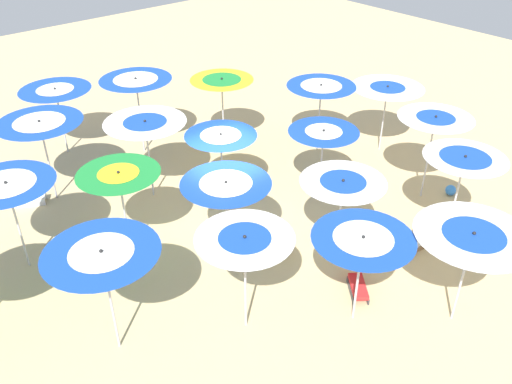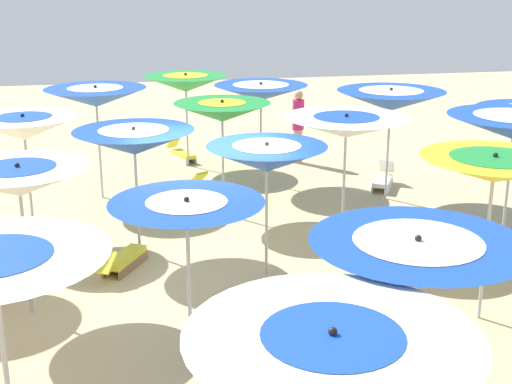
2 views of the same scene
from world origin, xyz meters
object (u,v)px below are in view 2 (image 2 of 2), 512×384
(lounger_3, at_px, (123,259))
(beach_umbrella_13, at_px, (187,215))
(beach_umbrella_1, at_px, (96,97))
(beach_umbrella_17, at_px, (494,169))
(beach_umbrella_11, at_px, (346,127))
(lounger_1, at_px, (213,194))
(beach_umbrella_5, at_px, (261,92))
(beach_umbrella_2, at_px, (24,128))
(beachgoer_0, at_px, (298,125))
(beach_umbrella_7, at_px, (134,142))
(beach_umbrella_10, at_px, (391,100))
(lounger_4, at_px, (383,180))
(beach_umbrella_19, at_px, (332,360))
(beach_umbrella_18, at_px, (417,258))
(beach_umbrella_0, at_px, (186,83))
(beach_umbrella_12, at_px, (267,158))
(lounger_2, at_px, (182,153))
(beach_umbrella_8, at_px, (19,181))
(beach_umbrella_6, at_px, (222,112))

(lounger_3, bearing_deg, beach_umbrella_13, -134.58)
(beach_umbrella_1, xyz_separation_m, beach_umbrella_17, (5.33, -6.82, -0.00))
(beach_umbrella_11, height_order, lounger_1, beach_umbrella_11)
(beach_umbrella_5, xyz_separation_m, lounger_1, (-1.31, -1.28, -1.94))
(beach_umbrella_5, xyz_separation_m, beach_umbrella_17, (1.69, -7.23, 0.08))
(beach_umbrella_2, bearing_deg, beachgoer_0, 34.87)
(beach_umbrella_7, xyz_separation_m, beach_umbrella_10, (5.38, 2.00, 0.18))
(beach_umbrella_7, bearing_deg, lounger_3, -111.91)
(lounger_3, height_order, lounger_4, lounger_4)
(beach_umbrella_11, relative_size, beach_umbrella_19, 1.05)
(beach_umbrella_18, bearing_deg, beach_umbrella_0, 95.62)
(beach_umbrella_1, distance_m, lounger_4, 6.64)
(beach_umbrella_5, relative_size, beach_umbrella_17, 0.97)
(beach_umbrella_10, relative_size, beach_umbrella_17, 1.00)
(beach_umbrella_12, height_order, lounger_1, beach_umbrella_12)
(lounger_2, bearing_deg, beach_umbrella_7, -34.63)
(beach_umbrella_5, xyz_separation_m, lounger_2, (-1.61, 2.38, -1.94))
(beach_umbrella_17, distance_m, lounger_1, 6.97)
(beach_umbrella_13, bearing_deg, beach_umbrella_19, -78.95)
(beach_umbrella_8, bearing_deg, beach_umbrella_1, 79.76)
(lounger_4, bearing_deg, beach_umbrella_5, -80.34)
(lounger_1, bearing_deg, lounger_2, 157.89)
(beachgoer_0, bearing_deg, beach_umbrella_0, -161.61)
(lounger_3, bearing_deg, beachgoer_0, -7.02)
(beach_umbrella_19, distance_m, beachgoer_0, 13.05)
(beach_umbrella_8, xyz_separation_m, lounger_2, (2.99, 8.15, -1.80))
(beach_umbrella_17, relative_size, lounger_1, 1.78)
(beach_umbrella_13, bearing_deg, beach_umbrella_5, 71.69)
(lounger_4, bearing_deg, beach_umbrella_0, -94.28)
(beach_umbrella_18, distance_m, lounger_3, 6.06)
(beach_umbrella_5, height_order, beach_umbrella_12, beach_umbrella_5)
(beach_umbrella_5, relative_size, beach_umbrella_10, 0.97)
(beach_umbrella_8, relative_size, beach_umbrella_10, 0.92)
(lounger_1, bearing_deg, beach_umbrella_7, -60.82)
(beach_umbrella_17, xyz_separation_m, beach_umbrella_18, (-2.09, -2.27, -0.18))
(beach_umbrella_13, xyz_separation_m, beach_umbrella_18, (2.07, -2.07, 0.12))
(lounger_1, relative_size, lounger_3, 1.05)
(beach_umbrella_1, xyz_separation_m, beach_umbrella_13, (1.18, -7.02, -0.31))
(beach_umbrella_2, height_order, beach_umbrella_17, beach_umbrella_17)
(beach_umbrella_2, distance_m, lounger_2, 6.33)
(beach_umbrella_1, height_order, beach_umbrella_13, beach_umbrella_1)
(beach_umbrella_17, bearing_deg, beach_umbrella_19, -132.01)
(beach_umbrella_5, relative_size, lounger_2, 1.99)
(beach_umbrella_2, bearing_deg, beach_umbrella_12, -31.92)
(beach_umbrella_2, xyz_separation_m, lounger_4, (7.52, 1.74, -1.89))
(lounger_2, bearing_deg, beach_umbrella_18, -16.32)
(beach_umbrella_10, distance_m, beach_umbrella_18, 8.27)
(beachgoer_0, bearing_deg, lounger_4, -38.58)
(beach_umbrella_11, height_order, lounger_2, beach_umbrella_11)
(beach_umbrella_6, bearing_deg, beach_umbrella_12, -85.71)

